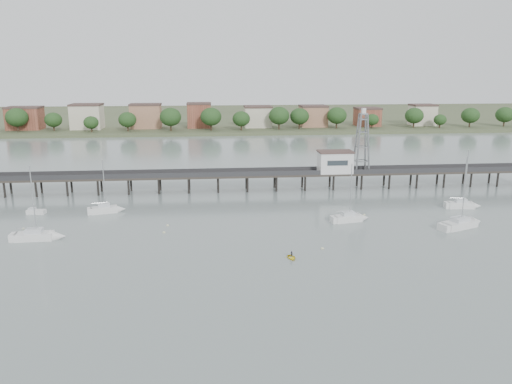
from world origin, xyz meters
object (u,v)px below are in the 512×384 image
Objects in this scene: lattice_tower at (362,143)px; yellow_dinghy at (291,258)px; pier at (232,175)px; sailboat_b at (109,209)px; sailboat_c at (353,218)px; sailboat_d at (465,223)px; sailboat_e at (465,205)px; sailboat_a at (43,236)px; white_tender at (36,212)px.

lattice_tower reaches higher than yellow_dinghy.
pier is 13.04× the size of sailboat_b.
sailboat_d is at bearing -25.76° from sailboat_c.
sailboat_e is at bearing 21.57° from yellow_dinghy.
sailboat_e is at bearing 3.66° from sailboat_c.
sailboat_a is (-82.55, -12.41, -0.01)m from sailboat_e.
white_tender is at bearing 159.12° from sailboat_c.
pier is at bearing 41.51° from sailboat_a.
sailboat_e is (74.33, -3.57, -0.00)m from sailboat_b.
sailboat_b reaches higher than yellow_dinghy.
sailboat_c is (48.01, -10.48, -0.00)m from sailboat_b.
lattice_tower is 74.82m from white_tender.
sailboat_a is (-34.30, -32.51, -3.16)m from pier.
pier is 32.34m from lattice_tower.
sailboat_a is at bearing 153.24° from yellow_dinghy.
sailboat_e is 48.25m from yellow_dinghy.
yellow_dinghy is at bearing -81.16° from pier.
sailboat_a is 43.23m from yellow_dinghy.
white_tender is 1.66× the size of yellow_dinghy.
sailboat_a is (-8.22, -15.98, -0.01)m from sailboat_b.
sailboat_d is 37.24m from yellow_dinghy.
sailboat_c is 3.09× the size of white_tender.
pier is 9.68× the size of lattice_tower.
sailboat_a is at bearing -153.71° from lattice_tower.
sailboat_e reaches higher than white_tender.
lattice_tower is 60.82m from sailboat_b.
sailboat_e reaches higher than sailboat_b.
sailboat_d reaches higher than sailboat_e.
sailboat_e is 83.48m from sailboat_a.
sailboat_b is (-57.59, -16.53, -10.45)m from lattice_tower.
sailboat_d reaches higher than yellow_dinghy.
lattice_tower reaches higher than sailboat_d.
yellow_dinghy is at bearing -55.36° from sailboat_b.
lattice_tower is 52.56m from yellow_dinghy.
sailboat_d is (10.45, -32.28, -10.47)m from lattice_tower.
sailboat_d is at bearing -72.05° from lattice_tower.
white_tender is 55.93m from yellow_dinghy.
lattice_tower is at bearing 1.52° from sailboat_b.
sailboat_b is 0.75× the size of sailboat_d.
sailboat_e is 0.84× the size of sailboat_a.
sailboat_e is 4.98× the size of yellow_dinghy.
yellow_dinghy is (-41.22, -25.07, -0.65)m from sailboat_e.
pier is 43.98m from white_tender.
sailboat_e is at bearing 6.61° from white_tender.
sailboat_d is at bearing -1.78° from sailboat_a.
sailboat_c reaches higher than yellow_dinghy.
lattice_tower is 1.30× the size of sailboat_c.
sailboat_c is at bearing -0.68° from white_tender.
yellow_dinghy is (33.11, -28.64, -0.65)m from sailboat_b.
white_tender is at bearing 139.00° from yellow_dinghy.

